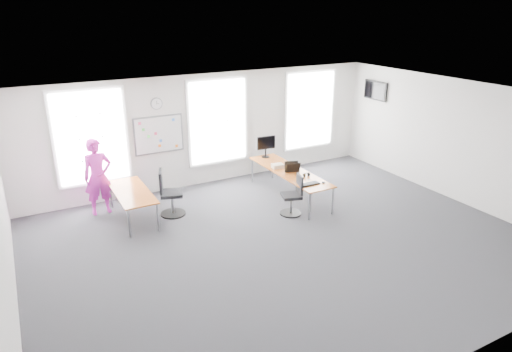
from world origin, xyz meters
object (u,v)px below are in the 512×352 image
chair_right (293,197)px  headphones (306,175)px  person (98,177)px  keyboard (309,184)px  desk_right (289,172)px  monitor (266,145)px  chair_left (169,196)px  desk_left (132,194)px

chair_right → headphones: size_ratio=5.89×
person → keyboard: (4.33, -2.35, -0.19)m
desk_right → keyboard: 1.04m
chair_right → monitor: 2.31m
chair_right → keyboard: bearing=90.7°
headphones → desk_right: bearing=114.1°
desk_right → chair_right: (-0.47, -0.93, -0.24)m
chair_left → keyboard: chair_left is taller
headphones → chair_right: bearing=-138.6°
chair_right → chair_left: bearing=-100.8°
person → headphones: person is taller
desk_right → monitor: size_ratio=4.87×
person → chair_left: bearing=-35.5°
headphones → desk_left: bearing=173.3°
chair_left → monitor: (3.07, 0.82, 0.58)m
chair_left → monitor: size_ratio=1.86×
keyboard → monitor: 2.30m
desk_right → chair_right: size_ratio=3.02×
chair_right → person: (-3.97, 2.25, 0.49)m
desk_right → monitor: (0.02, 1.24, 0.40)m
desk_right → keyboard: bearing=-95.6°
desk_right → chair_left: size_ratio=2.62×
chair_left → monitor: bearing=-56.0°
chair_right → desk_left: bearing=-97.7°
keyboard → chair_left: bearing=155.9°
headphones → person: bearing=167.3°
keyboard → monitor: size_ratio=0.84×
desk_left → headphones: headphones is taller
chair_left → keyboard: size_ratio=2.21×
desk_right → headphones: headphones is taller
desk_left → keyboard: 4.10m
chair_left → desk_right: bearing=-78.8°
desk_left → headphones: bearing=-16.2°
desk_left → person: bearing=129.6°
desk_left → person: size_ratio=1.03×
person → desk_left: bearing=-53.1°
chair_right → monitor: monitor is taller
chair_left → headphones: chair_left is taller
desk_right → person: bearing=163.4°
chair_left → person: size_ratio=0.61×
chair_left → person: (-1.39, 0.90, 0.42)m
desk_left → chair_left: bearing=-13.5°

